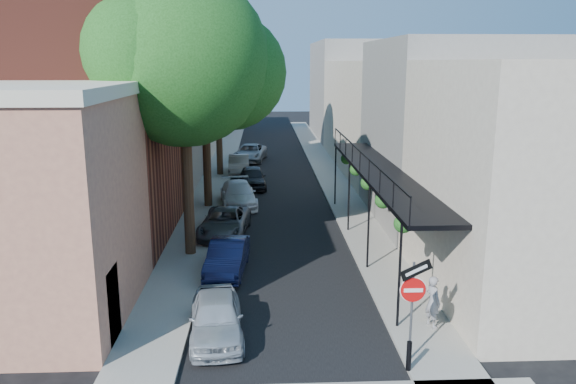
{
  "coord_description": "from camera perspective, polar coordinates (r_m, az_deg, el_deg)",
  "views": [
    {
      "loc": [
        -0.72,
        -12.51,
        7.94
      ],
      "look_at": [
        0.27,
        9.57,
        2.8
      ],
      "focal_mm": 35.0,
      "sensor_mm": 36.0,
      "label": 1
    }
  ],
  "objects": [
    {
      "name": "buildings_right",
      "position": [
        43.25,
        10.52,
        8.21
      ],
      "size": [
        9.8,
        55.0,
        10.0
      ],
      "color": "beige",
      "rests_on": "ground"
    },
    {
      "name": "sidewalk_right",
      "position": [
        43.49,
        3.7,
        2.62
      ],
      "size": [
        2.0,
        64.0,
        0.12
      ],
      "primitive_type": "cube",
      "color": "gray",
      "rests_on": "ground"
    },
    {
      "name": "parked_car_c",
      "position": [
        26.34,
        -6.45,
        -3.11
      ],
      "size": [
        2.47,
        4.67,
        1.25
      ],
      "primitive_type": "imported",
      "rotation": [
        0.0,
        0.0,
        -0.09
      ],
      "color": "#53555A",
      "rests_on": "ground"
    },
    {
      "name": "pedestrian",
      "position": [
        17.7,
        14.51,
        -10.71
      ],
      "size": [
        0.57,
        0.69,
        1.6
      ],
      "primitive_type": "imported",
      "rotation": [
        0.0,
        0.0,
        1.95
      ],
      "color": "gray",
      "rests_on": "sidewalk_right"
    },
    {
      "name": "parked_car_a",
      "position": [
        16.96,
        -7.31,
        -12.48
      ],
      "size": [
        1.87,
        3.92,
        1.29
      ],
      "primitive_type": "imported",
      "rotation": [
        0.0,
        0.0,
        0.09
      ],
      "color": "#A1A9B2",
      "rests_on": "ground"
    },
    {
      "name": "sign_post",
      "position": [
        15.22,
        12.6,
        -10.06
      ],
      "size": [
        0.89,
        0.17,
        2.99
      ],
      "color": "#595B60",
      "rests_on": "ground"
    },
    {
      "name": "road_surface",
      "position": [
        43.25,
        -1.58,
        2.51
      ],
      "size": [
        6.0,
        64.0,
        0.01
      ],
      "primitive_type": "cube",
      "color": "black",
      "rests_on": "ground"
    },
    {
      "name": "parked_car_g",
      "position": [
        46.11,
        -3.86,
        4.0
      ],
      "size": [
        2.9,
        5.16,
        1.36
      ],
      "primitive_type": "imported",
      "rotation": [
        0.0,
        0.0,
        -0.14
      ],
      "color": "gray",
      "rests_on": "ground"
    },
    {
      "name": "parked_car_b",
      "position": [
        21.79,
        -6.18,
        -6.58
      ],
      "size": [
        1.66,
        3.94,
        1.27
      ],
      "primitive_type": "imported",
      "rotation": [
        0.0,
        0.0,
        -0.09
      ],
      "color": "#14193F",
      "rests_on": "ground"
    },
    {
      "name": "parked_car_e",
      "position": [
        36.17,
        -3.6,
        1.49
      ],
      "size": [
        1.86,
        4.1,
        1.37
      ],
      "primitive_type": "imported",
      "rotation": [
        0.0,
        0.0,
        0.06
      ],
      "color": "black",
      "rests_on": "ground"
    },
    {
      "name": "bollard",
      "position": [
        15.43,
        12.18,
        -15.96
      ],
      "size": [
        0.14,
        0.14,
        0.8
      ],
      "primitive_type": "cylinder",
      "color": "black",
      "rests_on": "sidewalk_right"
    },
    {
      "name": "sidewalk_left",
      "position": [
        43.36,
        -6.88,
        2.52
      ],
      "size": [
        2.0,
        64.0,
        0.12
      ],
      "primitive_type": "cube",
      "color": "gray",
      "rests_on": "ground"
    },
    {
      "name": "parked_car_d",
      "position": [
        31.69,
        -5.07,
        -0.23
      ],
      "size": [
        2.43,
        4.8,
        1.34
      ],
      "primitive_type": "imported",
      "rotation": [
        0.0,
        0.0,
        0.12
      ],
      "color": "white",
      "rests_on": "ground"
    },
    {
      "name": "parked_car_f",
      "position": [
        40.65,
        -5.02,
        2.76
      ],
      "size": [
        1.59,
        4.2,
        1.37
      ],
      "primitive_type": "imported",
      "rotation": [
        0.0,
        0.0,
        0.03
      ],
      "color": "slate",
      "rests_on": "ground"
    },
    {
      "name": "buildings_left",
      "position": [
        42.26,
        -14.45,
        8.61
      ],
      "size": [
        10.1,
        59.1,
        12.0
      ],
      "color": "tan",
      "rests_on": "ground"
    },
    {
      "name": "oak_near",
      "position": [
        22.93,
        -9.44,
        12.77
      ],
      "size": [
        7.48,
        6.8,
        11.42
      ],
      "color": "#362015",
      "rests_on": "ground"
    },
    {
      "name": "oak_mid",
      "position": [
        30.87,
        -7.74,
        11.33
      ],
      "size": [
        6.6,
        6.0,
        10.2
      ],
      "color": "#362015",
      "rests_on": "ground"
    },
    {
      "name": "oak_far",
      "position": [
        39.87,
        -6.55,
        13.47
      ],
      "size": [
        7.7,
        7.0,
        11.9
      ],
      "color": "#362015",
      "rests_on": "ground"
    }
  ]
}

